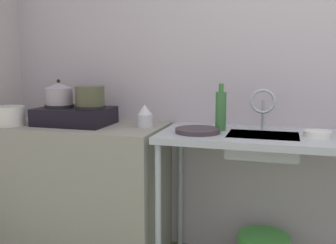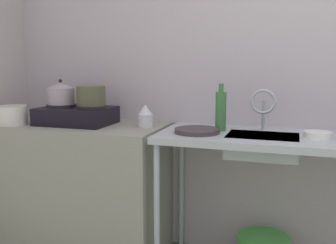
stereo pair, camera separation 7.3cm
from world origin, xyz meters
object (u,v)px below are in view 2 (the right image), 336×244
percolator (145,116)px  bottle_by_sink (221,111)px  stove (76,115)px  frying_pan (197,131)px  pot_beside_stove (12,115)px  sink_basin (262,146)px  small_bowl_on_drainboard (318,135)px  faucet (263,104)px  pot_on_left_burner (61,93)px  pot_on_right_burner (91,96)px

percolator → bottle_by_sink: 0.50m
stove → frying_pan: size_ratio=1.79×
pot_beside_stove → sink_basin: size_ratio=0.49×
pot_beside_stove → small_bowl_on_drainboard: bearing=4.3°
sink_basin → small_bowl_on_drainboard: (0.30, 0.01, 0.08)m
percolator → faucet: (0.74, 0.06, 0.10)m
stove → sink_basin: size_ratio=1.19×
faucet → percolator: bearing=-175.4°
pot_on_left_burner → pot_beside_stove: (-0.28, -0.16, -0.14)m
percolator → pot_on_right_burner: bearing=-174.8°
small_bowl_on_drainboard → frying_pan: bearing=-175.4°
pot_beside_stove → frying_pan: pot_beside_stove is taller
pot_on_right_burner → bottle_by_sink: bearing=3.3°
pot_beside_stove → faucet: size_ratio=0.76×
sink_basin → faucet: size_ratio=1.55×
pot_on_left_burner → faucet: (1.35, 0.09, -0.04)m
sink_basin → frying_pan: size_ratio=1.50×
small_bowl_on_drainboard → bottle_by_sink: (-0.56, 0.06, 0.11)m
sink_basin → percolator: bearing=175.6°
stove → sink_basin: stove is taller
pot_beside_stove → pot_on_right_burner: bearing=17.2°
pot_on_right_burner → frying_pan: bearing=-5.3°
frying_pan → small_bowl_on_drainboard: small_bowl_on_drainboard is taller
stove → frying_pan: stove is taller
frying_pan → bottle_by_sink: bottle_by_sink is taller
pot_beside_stove → percolator: 0.91m
percolator → bottle_by_sink: (0.49, 0.02, 0.05)m
pot_beside_stove → sink_basin: 1.65m
pot_beside_stove → percolator: size_ratio=1.35×
pot_on_left_burner → sink_basin: 1.39m
percolator → bottle_by_sink: size_ratio=0.51×
pot_on_right_burner → faucet: (1.11, 0.09, -0.03)m
bottle_by_sink → sink_basin: bearing=-15.7°
pot_beside_stove → small_bowl_on_drainboard: 1.95m
stove → sink_basin: (1.24, -0.02, -0.13)m
stove → pot_beside_stove: (-0.40, -0.16, 0.00)m
stove → pot_on_left_burner: bearing=180.0°
stove → pot_beside_stove: stove is taller
small_bowl_on_drainboard → bottle_by_sink: bottle_by_sink is taller
pot_beside_stove → small_bowl_on_drainboard: (1.94, 0.14, -0.05)m
pot_beside_stove → bottle_by_sink: (1.38, 0.21, 0.06)m
faucet → sink_basin: bearing=-83.9°
pot_on_right_burner → pot_beside_stove: bearing=-162.8°
sink_basin → small_bowl_on_drainboard: small_bowl_on_drainboard is taller
frying_pan → small_bowl_on_drainboard: (0.68, 0.05, 0.01)m
pot_on_right_burner → frying_pan: (0.75, -0.07, -0.18)m
pot_on_left_burner → pot_on_right_burner: 0.23m
bottle_by_sink → small_bowl_on_drainboard: bearing=-6.6°
percolator → small_bowl_on_drainboard: 1.05m
sink_basin → small_bowl_on_drainboard: size_ratio=2.69×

